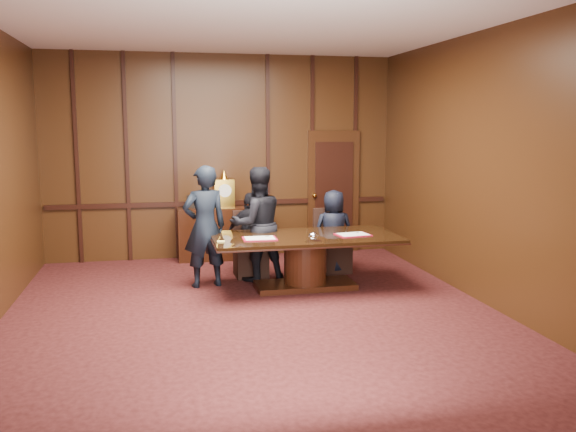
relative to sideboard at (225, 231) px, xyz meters
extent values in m
plane|color=black|center=(0.00, -3.26, -0.49)|extent=(7.00, 7.00, 0.00)
plane|color=silver|center=(0.00, -3.26, 3.01)|extent=(7.00, 7.00, 0.00)
cube|color=black|center=(0.00, 0.24, 1.26)|extent=(6.00, 0.04, 3.50)
cube|color=black|center=(0.00, -6.76, 1.26)|extent=(6.00, 0.04, 3.50)
cube|color=black|center=(3.00, -3.26, 1.26)|extent=(0.04, 7.00, 3.50)
cube|color=black|center=(0.00, 0.21, 0.46)|extent=(5.90, 0.05, 0.08)
cube|color=black|center=(2.00, 0.20, 0.61)|extent=(0.95, 0.06, 2.20)
sphere|color=gold|center=(1.63, 0.13, 0.56)|extent=(0.08, 0.08, 0.08)
cube|color=black|center=(0.00, 0.00, -0.04)|extent=(1.60, 0.45, 0.90)
cube|color=black|center=(-0.70, 0.00, -0.46)|extent=(0.12, 0.40, 0.06)
cube|color=black|center=(0.70, 0.00, -0.46)|extent=(0.12, 0.40, 0.06)
cube|color=gold|center=(0.00, 0.00, 0.65)|extent=(0.34, 0.18, 0.48)
cylinder|color=white|center=(0.00, -0.10, 0.71)|extent=(0.22, 0.03, 0.22)
cone|color=gold|center=(0.00, 0.00, 0.97)|extent=(0.14, 0.14, 0.16)
cube|color=black|center=(-0.55, 0.02, 0.52)|extent=(0.18, 0.04, 0.22)
cube|color=#EF521C|center=(0.50, 0.02, 0.47)|extent=(0.22, 0.12, 0.12)
cube|color=black|center=(0.90, -2.16, -0.45)|extent=(1.40, 0.60, 0.08)
cylinder|color=black|center=(0.90, -2.16, -0.10)|extent=(0.60, 0.60, 0.62)
cube|color=black|center=(0.90, -2.16, 0.22)|extent=(2.62, 1.32, 0.02)
cube|color=black|center=(0.90, -2.16, 0.24)|extent=(2.60, 1.30, 0.06)
cube|color=#AA0F2B|center=(0.23, -2.29, 0.28)|extent=(0.47, 0.35, 0.01)
cube|color=white|center=(0.23, -2.29, 0.29)|extent=(0.41, 0.29, 0.01)
cube|color=#AA0F2B|center=(1.56, -2.27, 0.28)|extent=(0.50, 0.39, 0.01)
cube|color=white|center=(1.56, -2.27, 0.29)|extent=(0.44, 0.33, 0.01)
cube|color=white|center=(0.90, -2.61, 0.28)|extent=(0.20, 0.14, 0.01)
ellipsoid|color=white|center=(0.90, -2.61, 0.34)|extent=(0.13, 0.13, 0.10)
cube|color=#EEE474|center=(-0.31, -2.39, 0.28)|extent=(0.11, 0.09, 0.01)
cube|color=black|center=(0.25, -1.31, -0.26)|extent=(0.49, 0.49, 0.46)
cube|color=black|center=(0.24, -1.10, 0.23)|extent=(0.48, 0.07, 0.55)
cylinder|color=black|center=(0.05, -1.51, -0.37)|extent=(0.04, 0.04, 0.23)
cylinder|color=black|center=(0.45, -1.11, -0.37)|extent=(0.04, 0.04, 0.23)
cube|color=black|center=(1.55, -1.31, -0.26)|extent=(0.54, 0.54, 0.46)
cube|color=black|center=(1.52, -1.10, 0.23)|extent=(0.48, 0.12, 0.55)
cylinder|color=black|center=(1.35, -1.51, -0.37)|extent=(0.04, 0.04, 0.23)
cylinder|color=black|center=(1.75, -1.11, -0.37)|extent=(0.04, 0.04, 0.23)
imported|color=black|center=(0.25, -1.36, 0.16)|extent=(0.82, 0.55, 1.29)
imported|color=black|center=(1.55, -1.36, 0.17)|extent=(0.65, 0.44, 1.31)
imported|color=black|center=(-0.47, -1.76, 0.39)|extent=(0.71, 0.54, 1.74)
imported|color=black|center=(0.31, -1.57, 0.36)|extent=(0.93, 0.78, 1.70)
camera|label=1|loc=(-1.11, -10.35, 1.82)|focal=38.00mm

